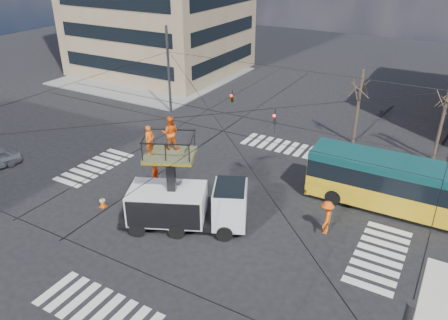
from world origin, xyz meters
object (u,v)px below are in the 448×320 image
city_bus (411,188)px  worker_ground (155,176)px  utility_truck (187,195)px  traffic_cone (102,202)px  flagger (326,217)px

city_bus → worker_ground: city_bus is taller
utility_truck → worker_ground: bearing=124.7°
utility_truck → worker_ground: size_ratio=3.87×
city_bus → traffic_cone: (-16.22, -8.57, -1.38)m
city_bus → flagger: (-3.60, -4.36, -0.73)m
traffic_cone → utility_truck: bearing=9.4°
utility_truck → traffic_cone: size_ratio=10.48×
city_bus → traffic_cone: bearing=-153.3°
traffic_cone → flagger: size_ratio=0.35×
worker_ground → flagger: flagger is taller
utility_truck → flagger: 7.79m
flagger → city_bus: bearing=132.7°
city_bus → utility_truck: bearing=-145.4°
traffic_cone → worker_ground: size_ratio=0.37×
utility_truck → city_bus: size_ratio=0.61×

